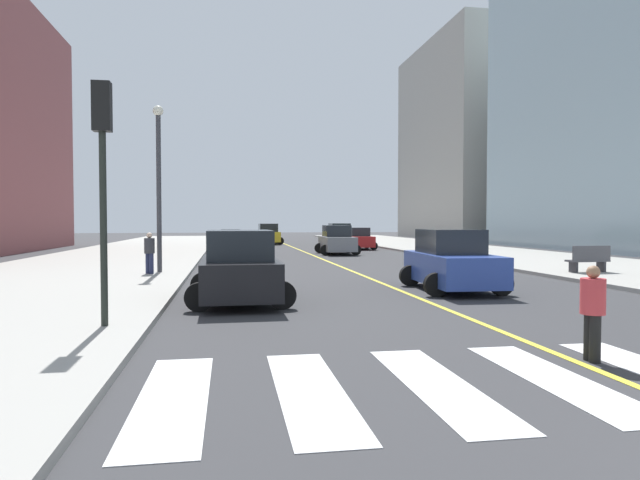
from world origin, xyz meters
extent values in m
cube|color=#9E9B93|center=(12.20, 20.00, 0.07)|extent=(10.00, 120.00, 0.15)
cube|color=#9E9B93|center=(-12.20, 20.00, 0.07)|extent=(10.00, 120.00, 0.15)
cube|color=silver|center=(-6.30, 4.00, 0.01)|extent=(0.90, 4.00, 0.01)
cube|color=silver|center=(-4.50, 4.00, 0.01)|extent=(0.90, 4.00, 0.01)
cube|color=silver|center=(-2.70, 4.00, 0.01)|extent=(0.90, 4.00, 0.01)
cube|color=silver|center=(-0.90, 4.00, 0.01)|extent=(0.90, 4.00, 0.01)
cube|color=yellow|center=(0.00, 40.00, 0.01)|extent=(0.16, 80.00, 0.01)
cube|color=#9E9B93|center=(29.12, 66.83, 12.92)|extent=(18.00, 24.00, 25.84)
cube|color=gold|center=(-1.72, 52.06, 0.75)|extent=(2.21, 4.66, 0.99)
cube|color=#1E2328|center=(-1.72, 51.79, 1.64)|extent=(1.82, 2.35, 0.83)
cylinder|color=black|center=(-0.70, 53.52, 0.37)|extent=(0.75, 0.26, 0.75)
cylinder|color=black|center=(-2.83, 53.46, 0.37)|extent=(0.75, 0.26, 0.75)
cylinder|color=black|center=(-0.62, 50.66, 0.37)|extent=(0.75, 0.26, 0.75)
cylinder|color=black|center=(-2.75, 50.60, 0.37)|extent=(0.75, 0.26, 0.75)
cube|color=#2D479E|center=(1.72, 13.97, 0.74)|extent=(2.24, 4.61, 0.97)
cube|color=#1E2328|center=(1.73, 14.23, 1.61)|extent=(1.82, 2.33, 0.82)
cylinder|color=black|center=(0.62, 12.61, 0.37)|extent=(0.74, 0.27, 0.73)
cylinder|color=black|center=(2.70, 12.52, 0.37)|extent=(0.74, 0.27, 0.73)
cylinder|color=black|center=(0.74, 15.41, 0.37)|extent=(0.74, 0.27, 0.73)
cylinder|color=black|center=(2.82, 15.32, 0.37)|extent=(0.74, 0.27, 0.73)
cube|color=black|center=(-5.29, 12.39, 0.75)|extent=(2.13, 4.60, 0.98)
cube|color=#1E2328|center=(-5.29, 12.12, 1.63)|extent=(1.77, 2.31, 0.83)
cylinder|color=black|center=(-4.25, 13.82, 0.37)|extent=(0.74, 0.25, 0.74)
cylinder|color=black|center=(-6.36, 13.79, 0.37)|extent=(0.74, 0.25, 0.74)
cylinder|color=black|center=(-4.22, 10.99, 0.37)|extent=(0.74, 0.25, 0.74)
cylinder|color=black|center=(-6.33, 10.96, 0.37)|extent=(0.74, 0.25, 0.74)
cube|color=red|center=(4.96, 40.81, 0.65)|extent=(1.88, 4.00, 0.85)
cube|color=#1E2328|center=(4.97, 41.05, 1.42)|extent=(1.55, 2.02, 0.72)
cylinder|color=black|center=(4.02, 39.60, 0.32)|extent=(0.65, 0.22, 0.64)
cylinder|color=black|center=(5.85, 39.56, 0.32)|extent=(0.65, 0.22, 0.64)
cylinder|color=black|center=(4.07, 42.06, 0.32)|extent=(0.65, 0.22, 0.64)
cylinder|color=black|center=(5.90, 42.02, 0.32)|extent=(0.65, 0.22, 0.64)
cube|color=slate|center=(1.87, 34.49, 0.74)|extent=(2.15, 4.55, 0.96)
cube|color=#1E2328|center=(1.88, 34.76, 1.60)|extent=(1.77, 2.29, 0.81)
cylinder|color=black|center=(0.80, 33.12, 0.36)|extent=(0.73, 0.25, 0.73)
cylinder|color=black|center=(2.88, 33.07, 0.36)|extent=(0.73, 0.25, 0.73)
cylinder|color=black|center=(0.87, 35.91, 0.36)|extent=(0.73, 0.25, 0.73)
cylinder|color=black|center=(2.95, 35.86, 0.36)|extent=(0.73, 0.25, 0.73)
cube|color=#236B42|center=(5.07, 49.32, 0.77)|extent=(2.15, 4.69, 1.00)
cube|color=#1E2328|center=(5.07, 49.59, 1.67)|extent=(1.80, 2.35, 0.85)
cylinder|color=black|center=(3.98, 47.87, 0.38)|extent=(0.76, 0.25, 0.76)
cylinder|color=black|center=(6.14, 47.86, 0.38)|extent=(0.76, 0.25, 0.76)
cylinder|color=black|center=(4.00, 50.77, 0.38)|extent=(0.76, 0.25, 0.76)
cylinder|color=black|center=(6.16, 50.76, 0.38)|extent=(0.76, 0.25, 0.76)
cube|color=#B7B7BC|center=(-5.44, 40.25, 0.61)|extent=(1.70, 3.75, 0.80)
cube|color=#1E2328|center=(-5.44, 40.02, 1.33)|extent=(1.43, 1.87, 0.68)
cylinder|color=black|center=(-4.58, 41.41, 0.30)|extent=(0.61, 0.20, 0.61)
cylinder|color=black|center=(-6.31, 41.41, 0.30)|extent=(0.61, 0.20, 0.61)
cylinder|color=black|center=(-4.57, 39.09, 0.30)|extent=(0.61, 0.20, 0.61)
cylinder|color=black|center=(-6.30, 39.08, 0.30)|extent=(0.61, 0.20, 0.61)
cylinder|color=black|center=(-8.09, 8.51, 2.13)|extent=(0.14, 0.14, 3.96)
cube|color=black|center=(-8.09, 8.51, 4.61)|extent=(0.36, 0.28, 1.00)
sphere|color=red|center=(-8.09, 8.69, 4.91)|extent=(0.18, 0.18, 0.18)
sphere|color=orange|center=(-8.09, 8.69, 4.61)|extent=(0.18, 0.18, 0.18)
sphere|color=green|center=(-8.09, 8.69, 4.31)|extent=(0.18, 0.18, 0.18)
cube|color=#47474C|center=(9.34, 17.80, 0.63)|extent=(1.83, 0.67, 0.08)
cube|color=#47474C|center=(9.36, 17.56, 0.97)|extent=(1.80, 0.17, 0.60)
cube|color=#2D2D33|center=(8.67, 17.76, 0.37)|extent=(0.13, 0.48, 0.44)
cube|color=#2D2D33|center=(10.01, 17.85, 0.37)|extent=(0.13, 0.48, 0.44)
cylinder|color=black|center=(0.28, 4.89, 0.39)|extent=(0.18, 0.18, 0.78)
cylinder|color=black|center=(0.27, 4.73, 0.39)|extent=(0.18, 0.18, 0.78)
cylinder|color=#B23338|center=(0.28, 4.81, 1.07)|extent=(0.39, 0.39, 0.58)
sphere|color=#936B4C|center=(0.28, 4.81, 1.47)|extent=(0.21, 0.21, 0.21)
cylinder|color=#232847|center=(-8.85, 20.12, 0.57)|extent=(0.19, 0.19, 0.83)
cylinder|color=#232847|center=(-8.70, 20.02, 0.57)|extent=(0.19, 0.19, 0.83)
cylinder|color=#2D2D33|center=(-8.77, 20.07, 1.29)|extent=(0.42, 0.42, 0.62)
sphere|color=beige|center=(-8.77, 20.07, 1.72)|extent=(0.23, 0.23, 0.23)
cylinder|color=#38383D|center=(-8.48, 20.89, 3.47)|extent=(0.20, 0.20, 6.63)
sphere|color=silver|center=(-8.48, 20.89, 6.93)|extent=(0.44, 0.44, 0.44)
camera|label=1|loc=(-5.57, -3.33, 2.29)|focal=31.12mm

